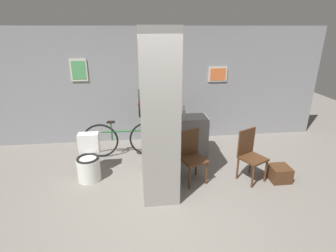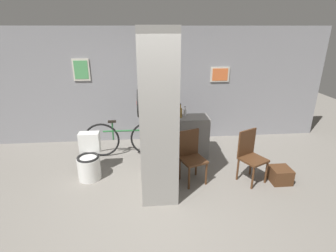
{
  "view_description": "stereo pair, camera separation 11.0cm",
  "coord_description": "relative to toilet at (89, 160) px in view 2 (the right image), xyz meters",
  "views": [
    {
      "loc": [
        -0.35,
        -3.31,
        2.58
      ],
      "look_at": [
        0.15,
        0.94,
        0.95
      ],
      "focal_mm": 28.0,
      "sensor_mm": 36.0,
      "label": 1
    },
    {
      "loc": [
        -0.24,
        -3.32,
        2.58
      ],
      "look_at": [
        0.15,
        0.94,
        0.95
      ],
      "focal_mm": 28.0,
      "sensor_mm": 36.0,
      "label": 2
    }
  ],
  "objects": [
    {
      "name": "ground_plane",
      "position": [
        1.27,
        -0.98,
        -0.32
      ],
      "size": [
        14.0,
        14.0,
        0.0
      ],
      "primitive_type": "plane",
      "color": "slate"
    },
    {
      "name": "wall_back",
      "position": [
        1.27,
        1.65,
        0.98
      ],
      "size": [
        8.0,
        0.09,
        2.6
      ],
      "color": "gray",
      "rests_on": "ground_plane"
    },
    {
      "name": "pillar_center",
      "position": [
        1.22,
        -0.43,
        0.98
      ],
      "size": [
        0.58,
        1.08,
        2.6
      ],
      "color": "gray",
      "rests_on": "ground_plane"
    },
    {
      "name": "counter_shelf",
      "position": [
        1.67,
        0.66,
        0.11
      ],
      "size": [
        1.28,
        0.44,
        0.87
      ],
      "color": "gray",
      "rests_on": "ground_plane"
    },
    {
      "name": "toilet",
      "position": [
        0.0,
        0.0,
        0.0
      ],
      "size": [
        0.4,
        0.56,
        0.78
      ],
      "color": "silver",
      "rests_on": "ground_plane"
    },
    {
      "name": "chair_near_pillar",
      "position": [
        1.8,
        -0.28,
        0.18
      ],
      "size": [
        0.5,
        0.5,
        0.92
      ],
      "rotation": [
        0.0,
        0.0,
        0.35
      ],
      "color": "#4C2D19",
      "rests_on": "ground_plane"
    },
    {
      "name": "chair_by_doorway",
      "position": [
        2.83,
        -0.36,
        0.18
      ],
      "size": [
        0.53,
        0.53,
        0.92
      ],
      "rotation": [
        0.0,
        0.0,
        0.47
      ],
      "color": "#4C2D19",
      "rests_on": "ground_plane"
    },
    {
      "name": "bicycle",
      "position": [
        0.6,
        0.8,
        0.06
      ],
      "size": [
        1.7,
        0.42,
        0.79
      ],
      "color": "black",
      "rests_on": "ground_plane"
    },
    {
      "name": "bottle_tall",
      "position": [
        1.73,
        0.65,
        0.65
      ],
      "size": [
        0.08,
        0.08,
        0.3
      ],
      "color": "olive",
      "rests_on": "counter_shelf"
    },
    {
      "name": "bottle_short",
      "position": [
        1.84,
        0.73,
        0.62
      ],
      "size": [
        0.06,
        0.06,
        0.21
      ],
      "color": "silver",
      "rests_on": "counter_shelf"
    },
    {
      "name": "floor_crate",
      "position": [
        3.37,
        -0.5,
        -0.19
      ],
      "size": [
        0.34,
        0.34,
        0.27
      ],
      "color": "#4C2D19",
      "rests_on": "ground_plane"
    }
  ]
}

